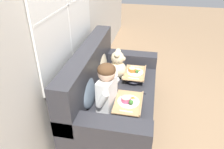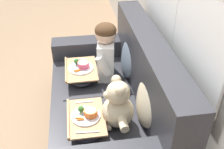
% 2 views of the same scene
% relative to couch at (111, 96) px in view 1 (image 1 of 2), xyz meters
% --- Properties ---
extents(ground_plane, '(14.00, 14.00, 0.00)m').
position_rel_couch_xyz_m(ground_plane, '(0.00, -0.08, -0.35)').
color(ground_plane, '#8E7051').
extents(wall_back_with_window, '(8.00, 0.08, 2.60)m').
position_rel_couch_xyz_m(wall_back_with_window, '(0.00, 0.54, 0.96)').
color(wall_back_with_window, beige).
rests_on(wall_back_with_window, ground_plane).
extents(couch, '(1.82, 0.98, 1.01)m').
position_rel_couch_xyz_m(couch, '(0.00, 0.00, 0.00)').
color(couch, '#2D2D33').
rests_on(couch, ground_plane).
extents(throw_pillow_behind_child, '(0.43, 0.21, 0.45)m').
position_rel_couch_xyz_m(throw_pillow_behind_child, '(-0.34, 0.22, 0.30)').
color(throw_pillow_behind_child, slate).
rests_on(throw_pillow_behind_child, couch).
extents(throw_pillow_behind_teddy, '(0.42, 0.20, 0.44)m').
position_rel_couch_xyz_m(throw_pillow_behind_teddy, '(0.34, 0.22, 0.30)').
color(throw_pillow_behind_teddy, '#C1B293').
rests_on(throw_pillow_behind_teddy, couch).
extents(child_figure, '(0.42, 0.23, 0.57)m').
position_rel_couch_xyz_m(child_figure, '(-0.34, -0.02, 0.41)').
color(child_figure, white).
rests_on(child_figure, couch).
extents(teddy_bear, '(0.45, 0.32, 0.42)m').
position_rel_couch_xyz_m(teddy_bear, '(0.34, -0.03, 0.27)').
color(teddy_bear, beige).
rests_on(teddy_bear, couch).
extents(lap_tray_child, '(0.45, 0.31, 0.18)m').
position_rel_couch_xyz_m(lap_tray_child, '(-0.35, -0.27, 0.16)').
color(lap_tray_child, '#2D2D38').
rests_on(lap_tray_child, child_figure).
extents(lap_tray_teddy, '(0.43, 0.29, 0.18)m').
position_rel_couch_xyz_m(lap_tray_teddy, '(0.34, -0.27, 0.16)').
color(lap_tray_teddy, '#2D2D38').
rests_on(lap_tray_teddy, teddy_bear).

